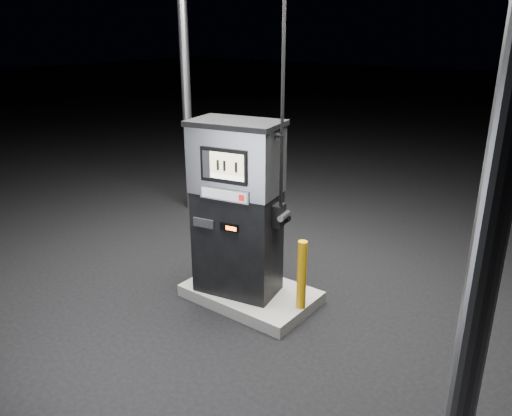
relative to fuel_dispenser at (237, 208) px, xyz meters
The scene contains 5 objects.
ground 1.25m from the fuel_dispenser, 41.63° to the left, with size 80.00×80.00×0.00m, color black.
pump_island 1.18m from the fuel_dispenser, 41.63° to the left, with size 1.60×1.00×0.15m, color slate.
fuel_dispenser is the anchor object (origin of this frame).
bollard_left 0.88m from the fuel_dispenser, 151.36° to the left, with size 0.11×0.11×0.81m, color #C8890B.
bollard_right 1.09m from the fuel_dispenser, ahead, with size 0.11×0.11×0.84m, color #C8890B.
Camera 1 is at (3.44, -4.38, 3.24)m, focal length 35.00 mm.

